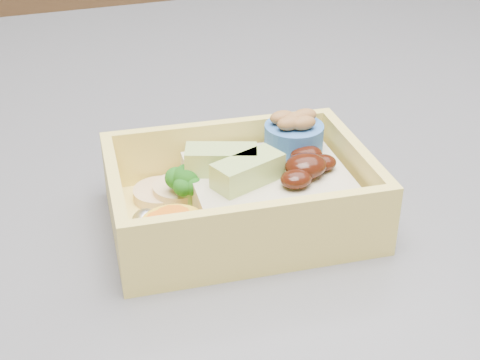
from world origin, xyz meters
name	(u,v)px	position (x,y,z in m)	size (l,w,h in m)	color
bento_box	(247,192)	(0.07, -0.21, 0.94)	(0.17, 0.13, 0.06)	#F2D864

